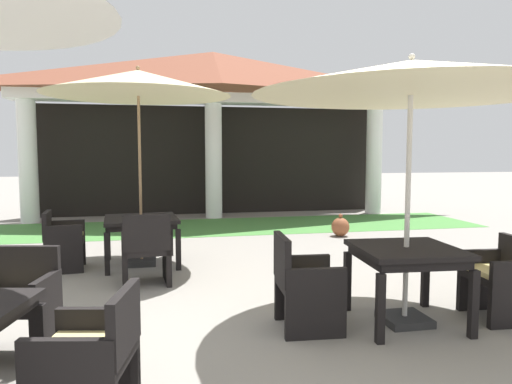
{
  "coord_description": "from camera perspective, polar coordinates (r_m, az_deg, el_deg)",
  "views": [
    {
      "loc": [
        -1.27,
        -3.88,
        1.67
      ],
      "look_at": [
        -0.12,
        1.85,
        1.16
      ],
      "focal_mm": 32.68,
      "sensor_mm": 36.0,
      "label": 1
    }
  ],
  "objects": [
    {
      "name": "background_pavilion",
      "position": [
        12.02,
        -5.34,
        12.32
      ],
      "size": [
        9.9,
        2.59,
        4.13
      ],
      "color": "white",
      "rests_on": "ground"
    },
    {
      "name": "patio_chair_mid_left_south",
      "position": [
        6.04,
        -13.31,
        -7.09
      ],
      "size": [
        0.64,
        0.6,
        0.92
      ],
      "rotation": [
        0.0,
        0.0,
        0.09
      ],
      "color": "black",
      "rests_on": "ground"
    },
    {
      "name": "patio_umbrella_far_back",
      "position": [
        4.71,
        18.47,
        12.99
      ],
      "size": [
        3.0,
        3.0,
        2.58
      ],
      "color": "#2D2D2D",
      "rests_on": "ground"
    },
    {
      "name": "patio_chair_far_back_west",
      "position": [
        4.49,
        5.97,
        -11.3
      ],
      "size": [
        0.6,
        0.62,
        0.89
      ],
      "rotation": [
        0.0,
        0.0,
        -1.63
      ],
      "color": "black",
      "rests_on": "ground"
    },
    {
      "name": "patio_chair_far_back_east",
      "position": [
        5.33,
        27.68,
        -9.37
      ],
      "size": [
        0.54,
        0.62,
        0.82
      ],
      "rotation": [
        0.0,
        0.0,
        1.51
      ],
      "color": "black",
      "rests_on": "ground"
    },
    {
      "name": "ground_plane",
      "position": [
        4.41,
        6.57,
        -17.34
      ],
      "size": [
        60.0,
        60.0,
        0.0
      ],
      "primitive_type": "plane",
      "color": "gray"
    },
    {
      "name": "patio_table_far_back",
      "position": [
        4.77,
        17.91,
        -7.61
      ],
      "size": [
        1.0,
        1.0,
        0.75
      ],
      "rotation": [
        0.0,
        0.0,
        -0.06
      ],
      "color": "black",
      "rests_on": "ground"
    },
    {
      "name": "patio_umbrella_mid_left",
      "position": [
        7.07,
        -14.23,
        12.68
      ],
      "size": [
        2.67,
        2.67,
        2.9
      ],
      "color": "#2D2D2D",
      "rests_on": "ground"
    },
    {
      "name": "terracotta_urn",
      "position": [
        9.39,
        10.29,
        -4.21
      ],
      "size": [
        0.35,
        0.35,
        0.45
      ],
      "color": "brown",
      "rests_on": "ground"
    },
    {
      "name": "patio_chair_mid_left_west",
      "position": [
        7.14,
        -22.57,
        -5.59
      ],
      "size": [
        0.56,
        0.61,
        0.84
      ],
      "rotation": [
        0.0,
        0.0,
        -1.48
      ],
      "color": "black",
      "rests_on": "ground"
    },
    {
      "name": "patio_chair_mid_right_east",
      "position": [
        3.2,
        -19.65,
        -18.78
      ],
      "size": [
        0.65,
        0.67,
        0.84
      ],
      "rotation": [
        0.0,
        0.0,
        1.38
      ],
      "color": "black",
      "rests_on": "ground"
    },
    {
      "name": "patio_table_mid_left",
      "position": [
        7.08,
        -13.89,
        -3.76
      ],
      "size": [
        1.12,
        1.12,
        0.71
      ],
      "rotation": [
        0.0,
        0.0,
        0.09
      ],
      "color": "black",
      "rests_on": "ground"
    },
    {
      "name": "patio_chair_mid_right_north",
      "position": [
        4.38,
        -27.54,
        -12.11
      ],
      "size": [
        0.71,
        0.6,
        0.87
      ],
      "rotation": [
        0.0,
        0.0,
        -3.33
      ],
      "color": "black",
      "rests_on": "ground"
    },
    {
      "name": "lawn_strip",
      "position": [
        10.47,
        -4.28,
        -4.22
      ],
      "size": [
        11.7,
        2.48,
        0.01
      ],
      "primitive_type": "cube",
      "color": "#47843D",
      "rests_on": "ground"
    }
  ]
}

